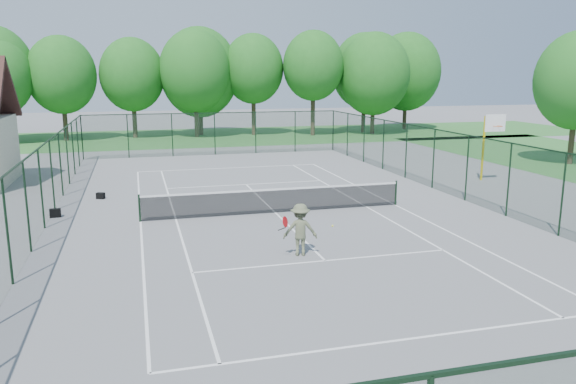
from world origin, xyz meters
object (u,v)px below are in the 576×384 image
tennis_net (275,199)px  sports_bag_a (55,213)px  tennis_player (300,230)px  basketball_goal (490,134)px

tennis_net → sports_bag_a: bearing=169.3°
tennis_net → tennis_player: tennis_player is taller
basketball_goal → tennis_player: size_ratio=1.72×
tennis_net → basketball_goal: (12.70, 3.75, 1.99)m
tennis_player → basketball_goal: bearing=35.3°
tennis_player → sports_bag_a: bearing=138.4°
tennis_net → basketball_goal: basketball_goal is taller
tennis_net → sports_bag_a: tennis_net is taller
basketball_goal → sports_bag_a: size_ratio=8.46×
sports_bag_a → tennis_player: bearing=-46.1°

